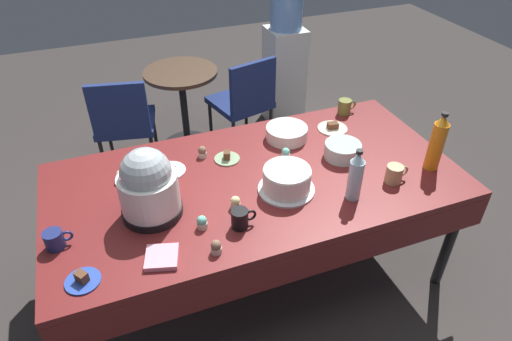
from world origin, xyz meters
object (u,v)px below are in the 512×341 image
object	(u,v)px
maroon_chair_left	(124,120)
soda_bottle_water	(356,176)
round_cafe_table	(183,96)
cupcake_rose	(202,152)
ceramic_snack_bowl	(287,133)
cupcake_lemon	(286,154)
dessert_plate_cobalt	(83,280)
dessert_plate_sage	(227,157)
frosted_layer_cake	(287,180)
glass_salad_bowl	(343,150)
cupcake_berry	(202,222)
coffee_mug_olive	(345,107)
maroon_chair_right	(245,99)
coffee_mug_navy	(55,239)
coffee_mug_black	(240,219)
dessert_plate_white	(170,170)
cupcake_mint	(216,247)
cupcake_cocoa	(235,203)
potluck_table	(256,187)
slow_cooker	(148,186)
coffee_mug_tan	(395,174)
dessert_plate_cream	(333,128)
soda_bottle_orange_juice	(437,143)
cupcake_vanilla	(121,176)

from	to	relation	value
maroon_chair_left	soda_bottle_water	bearing A→B (deg)	-60.13
round_cafe_table	cupcake_rose	bearing A→B (deg)	-97.27
ceramic_snack_bowl	cupcake_lemon	xyz separation A→B (m)	(-0.09, -0.19, -0.01)
dessert_plate_cobalt	dessert_plate_sage	size ratio (longest dim) A/B	1.01
frosted_layer_cake	maroon_chair_left	size ratio (longest dim) A/B	0.35
maroon_chair_left	glass_salad_bowl	bearing A→B (deg)	-50.85
frosted_layer_cake	glass_salad_bowl	size ratio (longest dim) A/B	1.43
frosted_layer_cake	cupcake_berry	distance (m)	0.50
coffee_mug_olive	maroon_chair_right	world-z (taller)	maroon_chair_right
coffee_mug_navy	cupcake_lemon	bearing A→B (deg)	12.22
cupcake_rose	coffee_mug_black	world-z (taller)	coffee_mug_black
maroon_chair_right	round_cafe_table	size ratio (longest dim) A/B	1.18
glass_salad_bowl	coffee_mug_olive	distance (m)	0.52
dessert_plate_white	cupcake_mint	xyz separation A→B (m)	(0.06, -0.67, 0.02)
cupcake_cocoa	coffee_mug_navy	xyz separation A→B (m)	(-0.83, 0.03, 0.01)
potluck_table	glass_salad_bowl	xyz separation A→B (m)	(0.53, 0.01, 0.11)
dessert_plate_cobalt	soda_bottle_water	bearing A→B (deg)	3.40
coffee_mug_olive	glass_salad_bowl	bearing A→B (deg)	-121.45
maroon_chair_right	dessert_plate_white	bearing A→B (deg)	-126.42
cupcake_rose	coffee_mug_black	bearing A→B (deg)	-88.82
dessert_plate_white	slow_cooker	bearing A→B (deg)	-115.87
coffee_mug_tan	round_cafe_table	size ratio (longest dim) A/B	0.18
dessert_plate_sage	dessert_plate_cream	size ratio (longest dim) A/B	0.78
ceramic_snack_bowl	soda_bottle_water	xyz separation A→B (m)	(0.09, -0.63, 0.09)
glass_salad_bowl	round_cafe_table	bearing A→B (deg)	110.32
dessert_plate_cream	soda_bottle_orange_juice	xyz separation A→B (m)	(0.31, -0.56, 0.15)
slow_cooker	soda_bottle_orange_juice	xyz separation A→B (m)	(1.51, -0.17, -0.01)
soda_bottle_orange_juice	maroon_chair_right	xyz separation A→B (m)	(-0.52, 1.62, -0.42)
frosted_layer_cake	cupcake_vanilla	distance (m)	0.88
coffee_mug_navy	coffee_mug_black	xyz separation A→B (m)	(0.81, -0.17, 0.00)
frosted_layer_cake	dessert_plate_sage	bearing A→B (deg)	118.30
coffee_mug_navy	coffee_mug_black	bearing A→B (deg)	-11.81
ceramic_snack_bowl	cupcake_rose	xyz separation A→B (m)	(-0.53, -0.01, -0.01)
cupcake_lemon	maroon_chair_left	size ratio (longest dim) A/B	0.08
cupcake_berry	soda_bottle_orange_juice	distance (m)	1.32
coffee_mug_black	potluck_table	bearing A→B (deg)	58.10
cupcake_rose	round_cafe_table	world-z (taller)	cupcake_rose
cupcake_mint	round_cafe_table	xyz separation A→B (m)	(0.31, 2.03, -0.28)
frosted_layer_cake	coffee_mug_navy	xyz separation A→B (m)	(-1.12, -0.00, -0.02)
soda_bottle_water	coffee_mug_navy	xyz separation A→B (m)	(-1.41, 0.17, -0.09)
coffee_mug_olive	maroon_chair_right	bearing A→B (deg)	112.90
coffee_mug_tan	soda_bottle_water	bearing A→B (deg)	-172.44
ceramic_snack_bowl	cupcake_vanilla	size ratio (longest dim) A/B	3.73
ceramic_snack_bowl	dessert_plate_sage	bearing A→B (deg)	-168.34
dessert_plate_cobalt	maroon_chair_left	distance (m)	1.82
coffee_mug_olive	dessert_plate_white	bearing A→B (deg)	-169.45
cupcake_rose	maroon_chair_left	distance (m)	1.16
soda_bottle_water	coffee_mug_olive	xyz separation A→B (m)	(0.40, 0.78, -0.08)
potluck_table	soda_bottle_orange_juice	size ratio (longest dim) A/B	6.38
cupcake_mint	coffee_mug_tan	xyz separation A→B (m)	(1.03, 0.15, 0.02)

